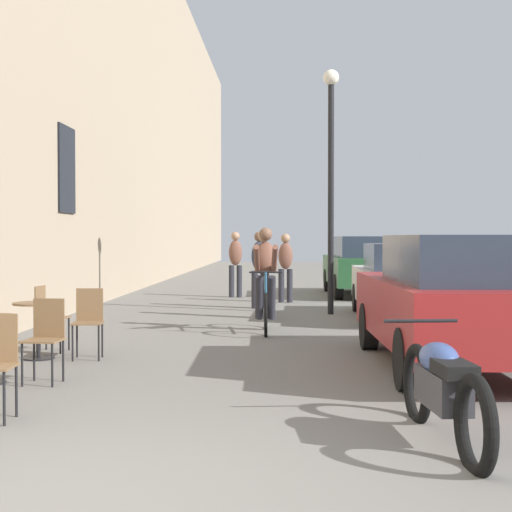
# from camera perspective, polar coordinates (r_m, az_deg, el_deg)

# --- Properties ---
(ground_plane) EXTENTS (88.00, 88.00, 0.00)m
(ground_plane) POSITION_cam_1_polar(r_m,az_deg,el_deg) (4.74, -11.89, -17.74)
(ground_plane) COLOR slate
(building_facade_left) EXTENTS (0.54, 68.00, 11.80)m
(building_facade_left) POSITION_cam_1_polar(r_m,az_deg,el_deg) (19.39, -11.86, 14.32)
(building_facade_left) COLOR tan
(building_facade_left) RESTS_ON ground_plane
(cafe_chair_mid_toward_street) EXTENTS (0.40, 0.40, 0.89)m
(cafe_chair_mid_toward_street) POSITION_cam_1_polar(r_m,az_deg,el_deg) (8.61, -15.16, -5.55)
(cafe_chair_mid_toward_street) COLOR black
(cafe_chair_mid_toward_street) RESTS_ON ground_plane
(cafe_table_far) EXTENTS (0.64, 0.64, 0.72)m
(cafe_table_far) POSITION_cam_1_polar(r_m,az_deg,el_deg) (10.29, -15.65, -4.40)
(cafe_table_far) COLOR black
(cafe_table_far) RESTS_ON ground_plane
(cafe_chair_far_toward_street) EXTENTS (0.41, 0.41, 0.89)m
(cafe_chair_far_toward_street) POSITION_cam_1_polar(r_m,az_deg,el_deg) (10.19, -12.17, -4.46)
(cafe_chair_far_toward_street) COLOR black
(cafe_chair_far_toward_street) RESTS_ON ground_plane
(cafe_chair_far_toward_wall) EXTENTS (0.41, 0.41, 0.89)m
(cafe_chair_far_toward_wall) POSITION_cam_1_polar(r_m,az_deg,el_deg) (10.91, -15.02, -4.09)
(cafe_chair_far_toward_wall) COLOR black
(cafe_chair_far_toward_wall) RESTS_ON ground_plane
(cyclist_on_bicycle) EXTENTS (0.52, 1.76, 1.74)m
(cyclist_on_bicycle) POSITION_cam_1_polar(r_m,az_deg,el_deg) (12.78, 0.71, -1.93)
(cyclist_on_bicycle) COLOR black
(cyclist_on_bicycle) RESTS_ON ground_plane
(pedestrian_near) EXTENTS (0.38, 0.29, 1.67)m
(pedestrian_near) POSITION_cam_1_polar(r_m,az_deg,el_deg) (14.85, 0.58, -0.96)
(pedestrian_near) COLOR #26262D
(pedestrian_near) RESTS_ON ground_plane
(pedestrian_mid) EXTENTS (0.37, 0.29, 1.67)m
(pedestrian_mid) POSITION_cam_1_polar(r_m,az_deg,el_deg) (16.92, 0.24, -0.67)
(pedestrian_mid) COLOR #26262D
(pedestrian_mid) RESTS_ON ground_plane
(pedestrian_far) EXTENTS (0.34, 0.24, 1.63)m
(pedestrian_far) POSITION_cam_1_polar(r_m,az_deg,el_deg) (18.46, 2.17, -0.57)
(pedestrian_far) COLOR #26262D
(pedestrian_far) RESTS_ON ground_plane
(pedestrian_furthest) EXTENTS (0.35, 0.26, 1.69)m
(pedestrian_furthest) POSITION_cam_1_polar(r_m,az_deg,el_deg) (20.04, -1.52, -0.33)
(pedestrian_furthest) COLOR #26262D
(pedestrian_furthest) RESTS_ON ground_plane
(street_lamp) EXTENTS (0.32, 0.32, 4.90)m
(street_lamp) POSITION_cam_1_polar(r_m,az_deg,el_deg) (15.75, 5.51, 7.06)
(street_lamp) COLOR black
(street_lamp) RESTS_ON ground_plane
(parked_car_nearest) EXTENTS (1.96, 4.47, 1.57)m
(parked_car_nearest) POSITION_cam_1_polar(r_m,az_deg,el_deg) (9.46, 14.57, -3.11)
(parked_car_nearest) COLOR maroon
(parked_car_nearest) RESTS_ON ground_plane
(parked_car_second) EXTENTS (1.76, 4.06, 1.43)m
(parked_car_second) POSITION_cam_1_polar(r_m,az_deg,el_deg) (14.94, 10.77, -1.73)
(parked_car_second) COLOR beige
(parked_car_second) RESTS_ON ground_plane
(parked_car_third) EXTENTS (1.99, 4.47, 1.57)m
(parked_car_third) POSITION_cam_1_polar(r_m,az_deg,el_deg) (20.79, 7.96, -0.65)
(parked_car_third) COLOR #23512D
(parked_car_third) RESTS_ON ground_plane
(parked_motorcycle) EXTENTS (0.62, 2.14, 0.92)m
(parked_motorcycle) POSITION_cam_1_polar(r_m,az_deg,el_deg) (6.12, 13.56, -9.44)
(parked_motorcycle) COLOR black
(parked_motorcycle) RESTS_ON ground_plane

